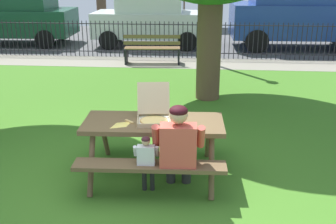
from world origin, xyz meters
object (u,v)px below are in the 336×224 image
object	(u,v)px
adult_at_table	(178,146)
parked_car_right	(303,9)
pizza_slice_on_table	(123,124)
picnic_table_foreground	(154,134)
pizza_box_open	(154,114)
parked_car_left	(8,13)
parked_car_center	(151,17)
park_bench_center	(152,49)
child_at_table	(147,159)

from	to	relation	value
adult_at_table	parked_car_right	size ratio (longest dim) A/B	0.25
pizza_slice_on_table	picnic_table_foreground	bearing A→B (deg)	20.59
pizza_box_open	pizza_slice_on_table	size ratio (longest dim) A/B	1.88
parked_car_left	parked_car_center	xyz separation A→B (m)	(5.11, -0.00, -0.09)
park_bench_center	child_at_table	bearing A→B (deg)	-83.59
pizza_slice_on_table	parked_car_right	bearing A→B (deg)	65.64
parked_car_left	pizza_slice_on_table	bearing A→B (deg)	-57.93
child_at_table	parked_car_right	xyz separation A→B (m)	(3.95, 9.89, 0.81)
parked_car_right	adult_at_table	bearing A→B (deg)	-109.96
child_at_table	parked_car_left	bearing A→B (deg)	122.50
park_bench_center	parked_car_right	xyz separation A→B (m)	(4.75, 2.76, 0.89)
pizza_box_open	parked_car_right	bearing A→B (deg)	67.14
child_at_table	parked_car_center	size ratio (longest dim) A/B	0.21
parked_car_center	parked_car_right	world-z (taller)	parked_car_right
park_bench_center	parked_car_right	world-z (taller)	parked_car_right
parked_car_center	adult_at_table	bearing A→B (deg)	-81.00
pizza_slice_on_table	child_at_table	distance (m)	0.60
park_bench_center	parked_car_center	distance (m)	2.85
picnic_table_foreground	parked_car_left	size ratio (longest dim) A/B	0.40
adult_at_table	parked_car_left	size ratio (longest dim) A/B	0.26
adult_at_table	parked_car_left	distance (m)	11.90
pizza_slice_on_table	park_bench_center	xyz separation A→B (m)	(-0.45, 6.73, -0.36)
parked_car_left	parked_car_right	distance (m)	10.25
pizza_box_open	parked_car_right	distance (m)	10.11
pizza_slice_on_table	child_at_table	size ratio (longest dim) A/B	0.37
adult_at_table	parked_car_right	bearing A→B (deg)	70.04
pizza_box_open	parked_car_left	world-z (taller)	parked_car_left
child_at_table	parked_car_right	bearing A→B (deg)	68.25
park_bench_center	parked_car_left	size ratio (longest dim) A/B	0.35
picnic_table_foreground	pizza_box_open	bearing A→B (deg)	89.36
parked_car_left	parked_car_center	world-z (taller)	parked_car_left
pizza_box_open	park_bench_center	bearing A→B (deg)	97.14
parked_car_right	pizza_slice_on_table	bearing A→B (deg)	-114.36
picnic_table_foreground	parked_car_left	bearing A→B (deg)	124.04
pizza_slice_on_table	adult_at_table	size ratio (longest dim) A/B	0.25
pizza_slice_on_table	parked_car_right	xyz separation A→B (m)	(4.30, 9.49, 0.53)
pizza_box_open	parked_car_center	xyz separation A→B (m)	(-1.21, 9.31, 0.16)
adult_at_table	parked_car_center	world-z (taller)	parked_car_center
pizza_slice_on_table	child_at_table	world-z (taller)	child_at_table
pizza_slice_on_table	parked_car_center	bearing A→B (deg)	95.02
picnic_table_foreground	parked_car_right	size ratio (longest dim) A/B	0.39
pizza_slice_on_table	parked_car_left	xyz separation A→B (m)	(-5.95, 9.49, 0.32)
child_at_table	parked_car_left	xyz separation A→B (m)	(-6.30, 9.89, 0.60)
parked_car_center	parked_car_right	bearing A→B (deg)	0.00
adult_at_table	park_bench_center	world-z (taller)	adult_at_table
parked_car_right	child_at_table	bearing A→B (deg)	-111.75
picnic_table_foreground	pizza_box_open	xyz separation A→B (m)	(0.00, 0.04, 0.26)
park_bench_center	parked_car_center	xyz separation A→B (m)	(-0.39, 2.76, 0.59)
park_bench_center	parked_car_left	world-z (taller)	parked_car_left
pizza_box_open	parked_car_center	size ratio (longest dim) A/B	0.14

